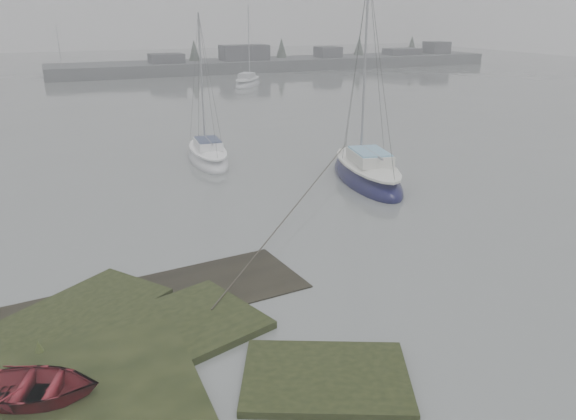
# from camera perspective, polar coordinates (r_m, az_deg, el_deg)

# --- Properties ---
(ground) EXTENTS (160.00, 160.00, 0.00)m
(ground) POSITION_cam_1_polar(r_m,az_deg,el_deg) (40.28, -17.08, 8.14)
(ground) COLOR slate
(ground) RESTS_ON ground
(far_shoreline) EXTENTS (60.00, 8.00, 4.15)m
(far_shoreline) POSITION_cam_1_polar(r_m,az_deg,el_deg) (78.00, 0.26, 14.78)
(far_shoreline) COLOR #4C4F51
(far_shoreline) RESTS_ON ground
(sailboat_main) EXTENTS (3.54, 7.17, 9.69)m
(sailboat_main) POSITION_cam_1_polar(r_m,az_deg,el_deg) (26.05, 7.99, 3.57)
(sailboat_main) COLOR #0D0C34
(sailboat_main) RESTS_ON ground
(sailboat_white) EXTENTS (2.32, 5.75, 7.92)m
(sailboat_white) POSITION_cam_1_polar(r_m,az_deg,el_deg) (29.57, -8.14, 5.38)
(sailboat_white) COLOR silver
(sailboat_white) RESTS_ON ground
(sailboat_far_b) EXTENTS (5.22, 6.10, 8.60)m
(sailboat_far_b) POSITION_cam_1_polar(r_m,az_deg,el_deg) (60.12, -4.13, 12.73)
(sailboat_far_b) COLOR #A6AAAF
(sailboat_far_b) RESTS_ON ground
(sailboat_far_c) EXTENTS (4.61, 1.76, 6.38)m
(sailboat_far_c) POSITION_cam_1_polar(r_m,az_deg,el_deg) (72.31, -21.43, 12.57)
(sailboat_far_c) COLOR silver
(sailboat_far_c) RESTS_ON ground
(dinghy) EXTENTS (3.19, 2.76, 0.55)m
(dinghy) POSITION_cam_1_polar(r_m,az_deg,el_deg) (12.50, -24.73, -16.03)
(dinghy) COLOR maroon
(dinghy) RESTS_ON marsh_bank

